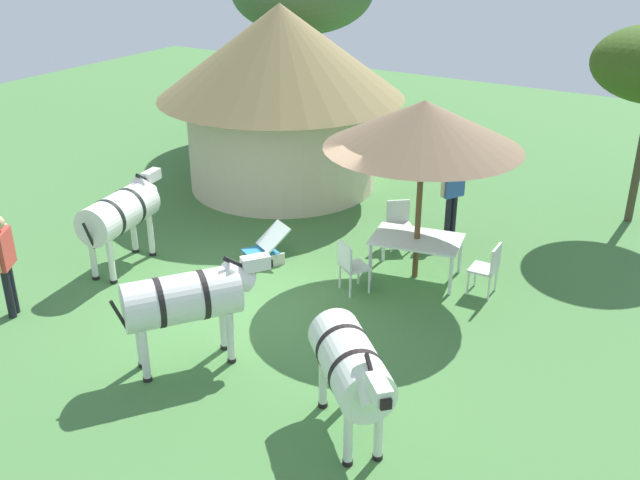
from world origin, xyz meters
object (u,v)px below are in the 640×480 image
(patio_chair_east_end, at_px, (350,264))
(shade_umbrella, at_px, (424,125))
(patio_chair_near_lawn, at_px, (399,221))
(zebra_by_umbrella, at_px, (352,367))
(guest_beside_umbrella, at_px, (453,188))
(zebra_nearest_camera, at_px, (121,213))
(patio_dining_table, at_px, (417,242))
(striped_lounge_chair, at_px, (266,248))
(thatched_hut, at_px, (281,87))
(zebra_toward_hut, at_px, (186,299))
(patio_chair_west_end, at_px, (489,266))
(standing_watcher, at_px, (3,257))

(patio_chair_east_end, bearing_deg, shade_umbrella, 90.00)
(patio_chair_near_lawn, height_order, zebra_by_umbrella, zebra_by_umbrella)
(patio_chair_near_lawn, height_order, guest_beside_umbrella, guest_beside_umbrella)
(patio_chair_near_lawn, distance_m, zebra_by_umbrella, 5.65)
(zebra_nearest_camera, bearing_deg, patio_chair_near_lawn, 31.64)
(patio_dining_table, height_order, patio_chair_east_end, patio_chair_east_end)
(patio_chair_near_lawn, relative_size, striped_lounge_chair, 0.95)
(thatched_hut, distance_m, guest_beside_umbrella, 4.67)
(guest_beside_umbrella, distance_m, zebra_toward_hut, 6.36)
(patio_dining_table, height_order, zebra_nearest_camera, zebra_nearest_camera)
(patio_chair_east_end, bearing_deg, patio_dining_table, 90.00)
(zebra_by_umbrella, bearing_deg, zebra_toward_hut, -49.52)
(striped_lounge_chair, bearing_deg, patio_dining_table, -133.49)
(zebra_nearest_camera, relative_size, zebra_by_umbrella, 1.30)
(shade_umbrella, xyz_separation_m, striped_lounge_chair, (-2.59, -0.87, -2.49))
(thatched_hut, relative_size, shade_umbrella, 1.69)
(patio_chair_east_end, height_order, zebra_nearest_camera, zebra_nearest_camera)
(patio_dining_table, relative_size, patio_chair_west_end, 1.86)
(striped_lounge_chair, bearing_deg, shade_umbrella, -133.49)
(striped_lounge_chair, bearing_deg, patio_chair_near_lawn, -105.49)
(patio_chair_west_end, bearing_deg, standing_watcher, 124.95)
(striped_lounge_chair, bearing_deg, patio_chair_west_end, -138.97)
(standing_watcher, xyz_separation_m, zebra_by_umbrella, (6.00, 0.26, -0.04))
(shade_umbrella, distance_m, patio_chair_near_lawn, 2.58)
(standing_watcher, bearing_deg, patio_chair_near_lawn, 109.99)
(thatched_hut, xyz_separation_m, patio_chair_west_end, (5.91, -2.67, -1.79))
(patio_chair_west_end, bearing_deg, patio_chair_near_lawn, 63.81)
(shade_umbrella, xyz_separation_m, zebra_by_umbrella, (1.09, -4.29, -1.76))
(guest_beside_umbrella, relative_size, zebra_toward_hut, 0.83)
(patio_chair_near_lawn, bearing_deg, patio_chair_east_end, 53.95)
(striped_lounge_chair, xyz_separation_m, zebra_toward_hut, (1.00, -3.25, 0.79))
(patio_chair_near_lawn, height_order, zebra_nearest_camera, zebra_nearest_camera)
(thatched_hut, height_order, shade_umbrella, thatched_hut)
(shade_umbrella, xyz_separation_m, patio_dining_table, (0.00, 0.00, -2.08))
(thatched_hut, bearing_deg, zebra_by_umbrella, -50.74)
(thatched_hut, relative_size, patio_chair_east_end, 6.15)
(guest_beside_umbrella, height_order, striped_lounge_chair, guest_beside_umbrella)
(patio_dining_table, height_order, striped_lounge_chair, patio_dining_table)
(zebra_toward_hut, bearing_deg, patio_chair_west_end, 91.25)
(shade_umbrella, relative_size, patio_chair_east_end, 3.64)
(patio_chair_near_lawn, height_order, patio_chair_east_end, same)
(zebra_by_umbrella, distance_m, zebra_toward_hut, 2.69)
(patio_dining_table, bearing_deg, zebra_toward_hut, -111.14)
(shade_umbrella, distance_m, striped_lounge_chair, 3.70)
(guest_beside_umbrella, height_order, standing_watcher, standing_watcher)
(patio_dining_table, relative_size, patio_chair_near_lawn, 1.86)
(patio_chair_east_end, bearing_deg, striped_lounge_chair, -153.49)
(patio_chair_west_end, relative_size, patio_chair_near_lawn, 1.00)
(zebra_toward_hut, bearing_deg, shade_umbrella, 104.89)
(striped_lounge_chair, relative_size, zebra_by_umbrella, 0.55)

